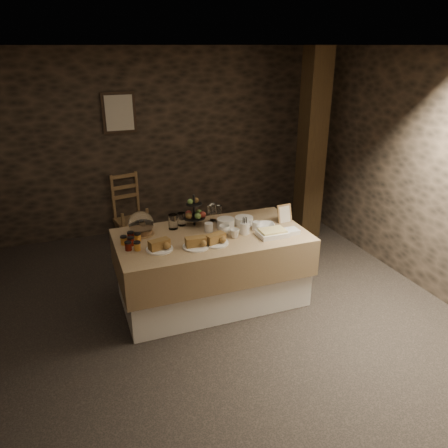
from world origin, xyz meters
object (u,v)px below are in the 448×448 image
object	(u,v)px
fruit_stand	(195,214)
chair	(130,209)
timber_column	(312,147)
buffet_table	(212,263)

from	to	relation	value
fruit_stand	chair	bearing A→B (deg)	103.95
chair	timber_column	size ratio (longest dim) A/B	0.27
buffet_table	timber_column	distance (m)	2.39
buffet_table	fruit_stand	world-z (taller)	fruit_stand
timber_column	chair	bearing A→B (deg)	159.81
timber_column	fruit_stand	world-z (taller)	timber_column
buffet_table	fruit_stand	distance (m)	0.56
chair	fruit_stand	size ratio (longest dim) A/B	2.03
buffet_table	chair	distance (m)	2.17
chair	fruit_stand	xyz separation A→B (m)	(0.45, -1.80, 0.51)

